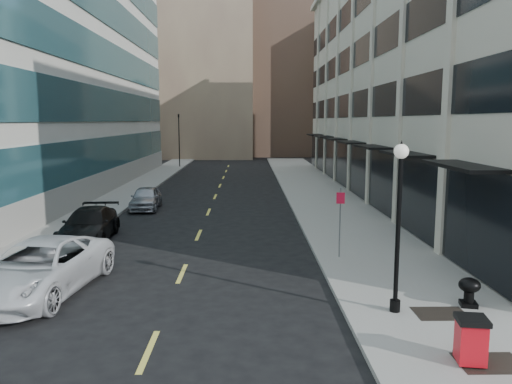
{
  "coord_description": "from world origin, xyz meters",
  "views": [
    {
      "loc": [
        2.35,
        -9.1,
        5.37
      ],
      "look_at": [
        2.68,
        11.53,
        2.41
      ],
      "focal_mm": 35.0,
      "sensor_mm": 36.0,
      "label": 1
    }
  ],
  "objects_px": {
    "trash_bin": "(471,339)",
    "urn_planter": "(469,289)",
    "traffic_signal": "(179,117)",
    "lamppost": "(399,213)",
    "car_white_van": "(40,268)",
    "car_silver_sedan": "(146,198)",
    "car_black_pickup": "(89,225)",
    "sign_post": "(340,213)"
  },
  "relations": [
    {
      "from": "trash_bin",
      "to": "urn_planter",
      "type": "relative_size",
      "value": 1.26
    },
    {
      "from": "traffic_signal",
      "to": "lamppost",
      "type": "height_order",
      "value": "traffic_signal"
    },
    {
      "from": "traffic_signal",
      "to": "urn_planter",
      "type": "height_order",
      "value": "traffic_signal"
    },
    {
      "from": "car_white_van",
      "to": "car_silver_sedan",
      "type": "bearing_deg",
      "value": 96.2
    },
    {
      "from": "car_white_van",
      "to": "urn_planter",
      "type": "xyz_separation_m",
      "value": [
        12.74,
        -1.66,
        -0.18
      ]
    },
    {
      "from": "car_black_pickup",
      "to": "sign_post",
      "type": "height_order",
      "value": "sign_post"
    },
    {
      "from": "traffic_signal",
      "to": "urn_planter",
      "type": "xyz_separation_m",
      "value": [
        14.1,
        -43.66,
        -5.06
      ]
    },
    {
      "from": "traffic_signal",
      "to": "car_white_van",
      "type": "distance_m",
      "value": 42.31
    },
    {
      "from": "car_black_pickup",
      "to": "urn_planter",
      "type": "bearing_deg",
      "value": -35.54
    },
    {
      "from": "traffic_signal",
      "to": "car_white_van",
      "type": "xyz_separation_m",
      "value": [
        1.36,
        -42.0,
        -4.89
      ]
    },
    {
      "from": "car_black_pickup",
      "to": "urn_planter",
      "type": "relative_size",
      "value": 6.02
    },
    {
      "from": "traffic_signal",
      "to": "car_white_van",
      "type": "bearing_deg",
      "value": -88.14
    },
    {
      "from": "car_white_van",
      "to": "trash_bin",
      "type": "bearing_deg",
      "value": -16.75
    },
    {
      "from": "traffic_signal",
      "to": "urn_planter",
      "type": "bearing_deg",
      "value": -72.1
    },
    {
      "from": "car_white_van",
      "to": "urn_planter",
      "type": "height_order",
      "value": "car_white_van"
    },
    {
      "from": "car_white_van",
      "to": "trash_bin",
      "type": "height_order",
      "value": "car_white_van"
    },
    {
      "from": "urn_planter",
      "to": "sign_post",
      "type": "bearing_deg",
      "value": 117.73
    },
    {
      "from": "car_black_pickup",
      "to": "car_silver_sedan",
      "type": "xyz_separation_m",
      "value": [
        0.9,
        8.07,
        -0.04
      ]
    },
    {
      "from": "car_black_pickup",
      "to": "lamppost",
      "type": "xyz_separation_m",
      "value": [
        11.2,
        -8.93,
        2.2
      ]
    },
    {
      "from": "car_silver_sedan",
      "to": "urn_planter",
      "type": "bearing_deg",
      "value": -56.16
    },
    {
      "from": "lamppost",
      "to": "urn_planter",
      "type": "bearing_deg",
      "value": 8.89
    },
    {
      "from": "car_black_pickup",
      "to": "lamppost",
      "type": "height_order",
      "value": "lamppost"
    },
    {
      "from": "car_white_van",
      "to": "urn_planter",
      "type": "relative_size",
      "value": 7.2
    },
    {
      "from": "car_black_pickup",
      "to": "sign_post",
      "type": "bearing_deg",
      "value": -20.48
    },
    {
      "from": "car_silver_sedan",
      "to": "car_black_pickup",
      "type": "bearing_deg",
      "value": -99.42
    },
    {
      "from": "car_silver_sedan",
      "to": "urn_planter",
      "type": "distance_m",
      "value": 20.82
    },
    {
      "from": "lamppost",
      "to": "car_black_pickup",
      "type": "bearing_deg",
      "value": 141.44
    },
    {
      "from": "car_silver_sedan",
      "to": "urn_planter",
      "type": "height_order",
      "value": "car_silver_sedan"
    },
    {
      "from": "car_white_van",
      "to": "urn_planter",
      "type": "bearing_deg",
      "value": -0.29
    },
    {
      "from": "urn_planter",
      "to": "traffic_signal",
      "type": "bearing_deg",
      "value": 107.9
    },
    {
      "from": "car_white_van",
      "to": "car_silver_sedan",
      "type": "relative_size",
      "value": 1.48
    },
    {
      "from": "lamppost",
      "to": "urn_planter",
      "type": "distance_m",
      "value": 3.18
    },
    {
      "from": "traffic_signal",
      "to": "car_black_pickup",
      "type": "distance_m",
      "value": 35.43
    },
    {
      "from": "car_white_van",
      "to": "lamppost",
      "type": "bearing_deg",
      "value": -3.63
    },
    {
      "from": "lamppost",
      "to": "sign_post",
      "type": "xyz_separation_m",
      "value": [
        -0.54,
        5.55,
        -1.06
      ]
    },
    {
      "from": "car_silver_sedan",
      "to": "lamppost",
      "type": "bearing_deg",
      "value": -61.84
    },
    {
      "from": "car_white_van",
      "to": "car_black_pickup",
      "type": "xyz_separation_m",
      "value": [
        -0.66,
        6.93,
        -0.11
      ]
    },
    {
      "from": "car_silver_sedan",
      "to": "car_white_van",
      "type": "bearing_deg",
      "value": -93.96
    },
    {
      "from": "car_silver_sedan",
      "to": "lamppost",
      "type": "xyz_separation_m",
      "value": [
        10.3,
        -17.0,
        2.23
      ]
    },
    {
      "from": "lamppost",
      "to": "urn_planter",
      "type": "xyz_separation_m",
      "value": [
        2.2,
        0.34,
        -2.27
      ]
    },
    {
      "from": "traffic_signal",
      "to": "trash_bin",
      "type": "distance_m",
      "value": 48.93
    },
    {
      "from": "traffic_signal",
      "to": "lamppost",
      "type": "xyz_separation_m",
      "value": [
        11.9,
        -44.0,
        -2.8
      ]
    }
  ]
}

